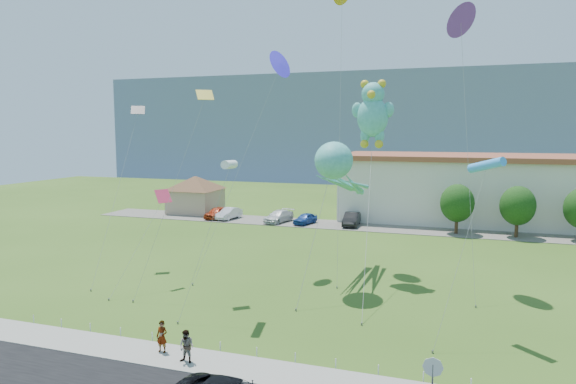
% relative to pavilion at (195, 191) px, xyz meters
% --- Properties ---
extents(ground, '(160.00, 160.00, 0.00)m').
position_rel_pavilion_xyz_m(ground, '(24.00, -38.00, -3.02)').
color(ground, '#335217').
rests_on(ground, ground).
extents(sidewalk, '(80.00, 2.50, 0.10)m').
position_rel_pavilion_xyz_m(sidewalk, '(24.00, -40.75, -2.97)').
color(sidewalk, gray).
rests_on(sidewalk, ground).
extents(parking_strip, '(70.00, 6.00, 0.06)m').
position_rel_pavilion_xyz_m(parking_strip, '(24.00, -3.00, -2.99)').
color(parking_strip, '#59544C').
rests_on(parking_strip, ground).
extents(hill_ridge, '(160.00, 50.00, 25.00)m').
position_rel_pavilion_xyz_m(hill_ridge, '(24.00, 82.00, 9.48)').
color(hill_ridge, slate).
rests_on(hill_ridge, ground).
extents(pavilion, '(9.20, 9.20, 5.00)m').
position_rel_pavilion_xyz_m(pavilion, '(0.00, 0.00, 0.00)').
color(pavilion, tan).
rests_on(pavilion, ground).
extents(stop_sign, '(0.80, 0.07, 2.50)m').
position_rel_pavilion_xyz_m(stop_sign, '(33.50, -42.21, -1.15)').
color(stop_sign, slate).
rests_on(stop_sign, ground).
extents(rope_fence, '(26.05, 0.05, 0.50)m').
position_rel_pavilion_xyz_m(rope_fence, '(24.00, -39.30, -2.77)').
color(rope_fence, white).
rests_on(rope_fence, ground).
extents(tree_near, '(3.60, 3.60, 5.47)m').
position_rel_pavilion_xyz_m(tree_near, '(34.00, -4.00, 0.36)').
color(tree_near, '#3F2B19').
rests_on(tree_near, ground).
extents(tree_mid, '(3.60, 3.60, 5.47)m').
position_rel_pavilion_xyz_m(tree_mid, '(40.00, -4.00, 0.36)').
color(tree_mid, '#3F2B19').
rests_on(tree_mid, ground).
extents(pedestrian_left, '(0.59, 0.39, 1.61)m').
position_rel_pavilion_xyz_m(pedestrian_left, '(20.37, -40.49, -2.12)').
color(pedestrian_left, gray).
rests_on(pedestrian_left, sidewalk).
extents(pedestrian_right, '(0.81, 0.65, 1.59)m').
position_rel_pavilion_xyz_m(pedestrian_right, '(22.14, -41.15, -2.13)').
color(pedestrian_right, gray).
rests_on(pedestrian_right, sidewalk).
extents(parked_car_red, '(2.21, 4.44, 1.46)m').
position_rel_pavilion_xyz_m(parked_car_red, '(4.99, -3.51, -2.24)').
color(parked_car_red, '#B43616').
rests_on(parked_car_red, parking_strip).
extents(parked_car_silver, '(2.05, 4.45, 1.41)m').
position_rel_pavilion_xyz_m(parked_car_silver, '(6.62, -3.45, -2.26)').
color(parked_car_silver, silver).
rests_on(parked_car_silver, parking_strip).
extents(parked_car_white, '(3.03, 5.22, 1.42)m').
position_rel_pavilion_xyz_m(parked_car_white, '(13.34, -3.55, -2.25)').
color(parked_car_white, silver).
rests_on(parked_car_white, parking_strip).
extents(parked_car_blue, '(2.42, 4.07, 1.30)m').
position_rel_pavilion_xyz_m(parked_car_blue, '(16.80, -3.74, -2.31)').
color(parked_car_blue, navy).
rests_on(parked_car_blue, parking_strip).
extents(parked_car_black, '(1.91, 4.80, 1.55)m').
position_rel_pavilion_xyz_m(parked_car_black, '(22.29, -3.06, -2.19)').
color(parked_car_black, black).
rests_on(parked_car_black, parking_strip).
extents(octopus_kite, '(2.60, 12.48, 10.41)m').
position_rel_pavilion_xyz_m(octopus_kite, '(25.92, -25.86, 5.24)').
color(octopus_kite, teal).
rests_on(octopus_kite, ground).
extents(teddy_bear_kite, '(3.17, 11.59, 14.92)m').
position_rel_pavilion_xyz_m(teddy_bear_kite, '(27.81, -22.99, 9.51)').
color(teddy_bear_kite, teal).
rests_on(teddy_bear_kite, ground).
extents(small_kite_yellow, '(4.17, 4.59, 13.97)m').
position_rel_pavilion_xyz_m(small_kite_yellow, '(17.30, -30.91, 8.85)').
color(small_kite_yellow, gold).
rests_on(small_kite_yellow, ground).
extents(small_kite_pink, '(2.01, 5.50, 6.87)m').
position_rel_pavilion_xyz_m(small_kite_pink, '(13.73, -30.20, 2.83)').
color(small_kite_pink, '#F2355D').
rests_on(small_kite_pink, ground).
extents(small_kite_white, '(2.56, 3.67, 9.59)m').
position_rel_pavilion_xyz_m(small_kite_white, '(21.25, -34.25, 6.06)').
color(small_kite_white, white).
rests_on(small_kite_white, ground).
extents(small_kite_purple, '(2.57, 6.80, 19.62)m').
position_rel_pavilion_xyz_m(small_kite_purple, '(33.88, -22.34, 15.43)').
color(small_kite_purple, purple).
rests_on(small_kite_purple, ground).
extents(small_kite_black, '(1.97, 8.78, 13.28)m').
position_rel_pavilion_xyz_m(small_kite_black, '(8.95, -26.24, 8.19)').
color(small_kite_black, black).
rests_on(small_kite_black, ground).
extents(small_kite_blue, '(5.26, 7.61, 17.07)m').
position_rel_pavilion_xyz_m(small_kite_blue, '(20.33, -23.09, 12.97)').
color(small_kite_blue, '#3225D2').
rests_on(small_kite_blue, ground).
extents(small_kite_cyan, '(2.58, 4.64, 9.76)m').
position_rel_pavilion_xyz_m(small_kite_cyan, '(35.49, -32.65, 6.22)').
color(small_kite_cyan, '#389FFD').
rests_on(small_kite_cyan, ground).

